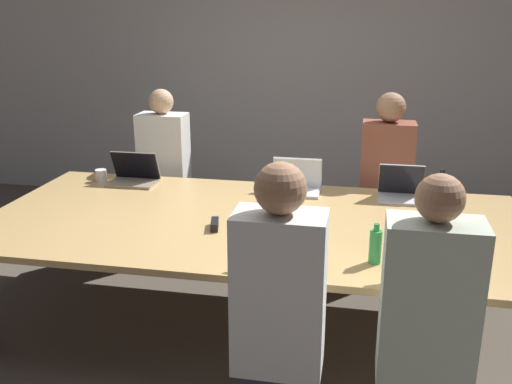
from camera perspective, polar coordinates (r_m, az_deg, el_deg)
ground_plane at (r=3.93m, az=-0.21°, el=-12.98°), size 24.00×24.00×0.00m
curtain_wall at (r=5.99m, az=4.73°, el=11.88°), size 12.00×0.06×2.80m
conference_table at (r=3.62m, az=-0.23°, el=-3.46°), size 3.41×1.63×0.74m
laptop_far_left at (r=4.44m, az=-12.10°, el=1.76°), size 0.36×0.25×0.24m
person_far_left at (r=4.89m, az=-9.11°, el=1.74°), size 0.40×0.24×1.40m
cup_far_left at (r=4.55m, az=-15.24°, el=1.61°), size 0.09×0.09×0.09m
laptop_far_right at (r=4.10m, az=14.25°, el=0.29°), size 0.31×0.25×0.25m
person_far_right at (r=4.59m, az=12.79°, el=0.68°), size 0.40×0.24×1.42m
bottle_far_right at (r=3.94m, az=17.95°, el=-0.01°), size 0.08×0.08×0.27m
laptop_far_center at (r=4.14m, az=4.06°, el=0.97°), size 0.35×0.23×0.24m
laptop_near_midright at (r=2.96m, az=3.64°, el=-6.07°), size 0.36×0.23×0.23m
person_near_midright at (r=2.60m, az=2.28°, el=-12.66°), size 0.40×0.24×1.42m
laptop_near_right at (r=2.93m, az=16.74°, el=-7.13°), size 0.31×0.23×0.22m
person_near_right at (r=2.63m, az=16.62°, el=-13.53°), size 0.40×0.24×1.39m
bottle_near_right at (r=3.03m, az=11.85°, el=-5.32°), size 0.07×0.07×0.22m
stapler at (r=3.46m, az=-4.15°, el=-3.25°), size 0.07×0.16×0.05m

